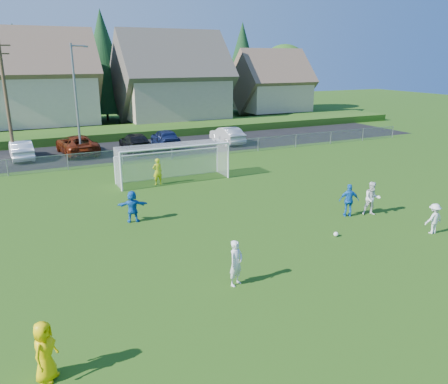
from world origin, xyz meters
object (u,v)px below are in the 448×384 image
Objects in this scene: player_blue_a at (349,200)px; car_b at (21,150)px; car_f at (227,135)px; player_white_b at (372,199)px; goalkeeper at (158,172)px; soccer_goal at (172,157)px; soccer_ball at (336,234)px; car_e at (165,138)px; car_c at (77,145)px; player_white_c at (434,219)px; car_d at (135,142)px; player_blue_b at (132,206)px; referee at (45,351)px; player_white_a at (236,263)px.

player_blue_a is 0.37× the size of car_b.
player_white_b is at bearing 84.47° from car_f.
soccer_goal is (1.19, 0.55, 0.76)m from goalkeeper.
soccer_goal is at bearing -33.91° from player_blue_a.
car_e is (-0.32, 24.09, 0.70)m from soccer_ball.
player_white_c is at bearing 110.35° from car_c.
goalkeeper is at bearing -155.23° from soccer_goal.
goalkeeper is at bearing 85.12° from car_d.
player_blue_a is 22.35m from car_e.
player_blue_a is 0.29× the size of car_c.
player_white_b is 12.30m from player_blue_b.
soccer_goal reaches higher than car_d.
soccer_ball is at bearing 114.57° from car_b.
car_d reaches higher than car_b.
referee is at bearing 48.98° from player_blue_a.
car_d is 3.22m from car_e.
player_blue_b is 19.73m from car_e.
player_white_b reaches higher than car_f.
referee is 0.95× the size of goalkeeper.
player_blue_b is 0.34× the size of car_e.
player_white_c is 0.25× the size of car_c.
car_c is 13.79m from car_f.
player_blue_a is 1.00× the size of goalkeeper.
car_e is at bearing -77.53° from player_white_c.
goalkeeper reaches higher than player_white_c.
player_blue_b is at bearing 59.84° from goalkeeper.
player_blue_a is at bearing 173.06° from player_blue_b.
referee is at bearing 11.06° from player_white_c.
car_f is (3.21, 21.03, -0.07)m from player_blue_a.
player_white_c is 25.90m from car_d.
car_e is (12.44, 28.37, -0.01)m from referee.
car_c reaches higher than car_e.
player_blue_a is at bearing 120.94° from car_b.
car_b is 0.98× the size of car_e.
car_b is at bearing 3.35° from car_e.
player_blue_a is 26.56m from car_b.
car_e is at bearing -56.52° from player_blue_a.
player_white_b is 13.31m from goalkeeper.
car_c is 1.09× the size of car_d.
player_white_a reaches higher than player_white_c.
player_white_b reaches higher than car_c.
player_white_b is 0.38× the size of car_b.
player_white_c is (10.53, 0.38, -0.13)m from player_white_a.
car_f is at bearing -90.58° from player_white_c.
car_b is at bearing -3.84° from car_c.
player_blue_a is at bearing -33.41° from referee.
car_d is at bearing -1.22° from car_f.
car_d reaches higher than soccer_ball.
soccer_goal is at bearing 147.82° from player_white_b.
player_white_c is at bearing 87.01° from car_f.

